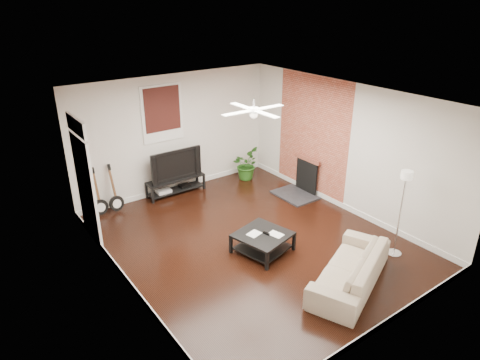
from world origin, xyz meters
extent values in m
cube|color=black|center=(0.00, 0.00, 0.00)|extent=(5.00, 6.00, 0.01)
cube|color=white|center=(0.00, 0.00, 2.80)|extent=(5.00, 6.00, 0.01)
cube|color=silver|center=(0.00, 3.00, 1.40)|extent=(5.00, 0.01, 2.80)
cube|color=silver|center=(0.00, -3.00, 1.40)|extent=(5.00, 0.01, 2.80)
cube|color=silver|center=(-2.50, 0.00, 1.40)|extent=(0.01, 6.00, 2.80)
cube|color=silver|center=(2.50, 0.00, 1.40)|extent=(0.01, 6.00, 2.80)
cube|color=#B04F38|center=(2.49, 1.00, 1.40)|extent=(0.02, 2.20, 2.80)
cube|color=black|center=(2.20, 1.00, 0.46)|extent=(0.80, 1.10, 0.92)
cube|color=black|center=(-0.30, 2.97, 1.95)|extent=(1.00, 0.06, 1.30)
cube|color=white|center=(-2.46, 1.90, 1.25)|extent=(0.08, 1.00, 2.50)
cube|color=black|center=(-0.18, 2.78, 0.20)|extent=(1.42, 0.38, 0.40)
imported|color=black|center=(-0.18, 2.80, 0.76)|extent=(1.27, 0.17, 0.73)
cube|color=black|center=(-0.07, -0.41, 0.19)|extent=(1.08, 1.08, 0.37)
imported|color=tan|center=(0.50, -2.01, 0.30)|extent=(2.19, 1.55, 0.60)
imported|color=#265D1A|center=(1.71, 2.54, 0.39)|extent=(0.93, 0.94, 0.79)
camera|label=1|loc=(-4.38, -5.67, 4.44)|focal=31.99mm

